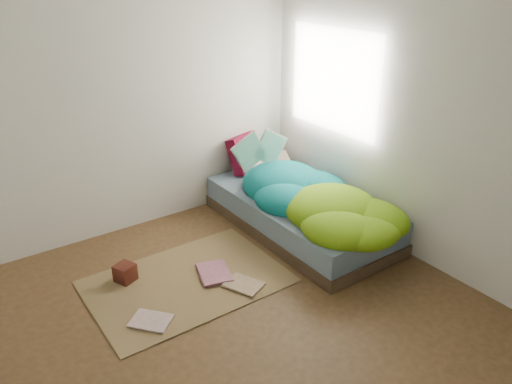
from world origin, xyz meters
TOP-DOWN VIEW (x-y plane):
  - ground at (0.00, 0.00)m, footprint 3.50×3.50m
  - room_walls at (0.01, 0.01)m, footprint 3.54×3.54m
  - bed at (1.22, 0.72)m, footprint 1.00×2.00m
  - duvet at (1.22, 0.50)m, footprint 0.96×1.84m
  - rug at (-0.15, 0.55)m, footprint 1.60×1.10m
  - pillow_floral at (1.38, 1.53)m, footprint 0.64×0.53m
  - pillow_magenta at (1.18, 1.64)m, footprint 0.42×0.27m
  - open_book at (1.07, 1.19)m, footprint 0.51×0.15m
  - wooden_box at (-0.57, 0.86)m, footprint 0.20×0.20m
  - floor_book_a at (-0.70, 0.17)m, footprint 0.35×0.36m
  - floor_book_b at (-0.04, 0.53)m, footprint 0.34×0.40m
  - floor_book_c at (0.10, 0.17)m, footprint 0.32×0.36m

SIDE VIEW (x-z plane):
  - ground at x=0.00m, z-range 0.00..0.00m
  - rug at x=-0.15m, z-range 0.00..0.01m
  - floor_book_a at x=-0.70m, z-range 0.01..0.03m
  - floor_book_c at x=0.10m, z-range 0.01..0.03m
  - floor_book_b at x=-0.04m, z-range 0.01..0.04m
  - wooden_box at x=-0.57m, z-range 0.01..0.16m
  - bed at x=1.22m, z-range 0.00..0.34m
  - pillow_floral at x=1.38m, z-range 0.34..0.46m
  - duvet at x=1.22m, z-range 0.34..0.68m
  - pillow_magenta at x=1.18m, z-range 0.34..0.74m
  - open_book at x=1.07m, z-range 0.68..0.99m
  - room_walls at x=0.01m, z-range 0.32..2.94m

